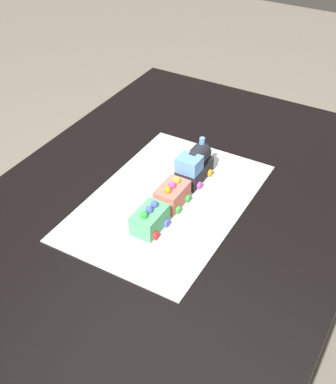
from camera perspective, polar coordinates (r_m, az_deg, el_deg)
ground_plane at (r=1.98m, az=0.69°, el=-17.51°), size 8.00×8.00×0.00m
dining_table at (r=1.50m, az=0.88°, el=-3.73°), size 1.40×1.00×0.74m
cake_board at (r=1.41m, az=0.00°, el=-1.02°), size 0.60×0.40×0.00m
cake_locomotive at (r=1.46m, az=2.96°, el=2.97°), size 0.14×0.08×0.12m
cake_car_flatbed_coral at (r=1.38m, az=0.47°, el=-0.29°), size 0.10×0.08×0.07m
cake_car_caboose_mint_green at (r=1.31m, az=-2.08°, el=-3.08°), size 0.10×0.08×0.07m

